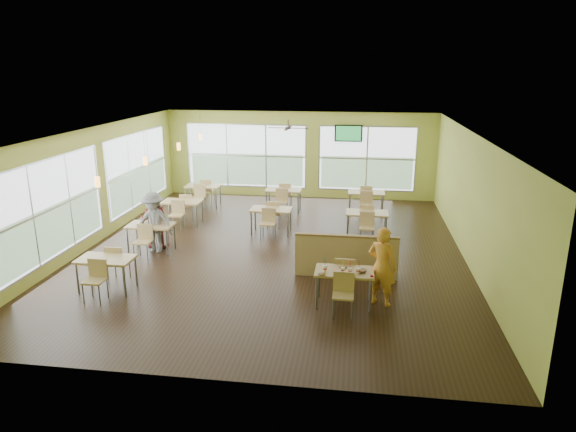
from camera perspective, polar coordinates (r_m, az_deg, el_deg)
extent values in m
plane|color=black|center=(13.87, -1.69, -3.84)|extent=(12.00, 12.00, 0.00)
plane|color=white|center=(13.12, -1.81, 9.40)|extent=(12.00, 12.00, 0.00)
cube|color=#C4C650|center=(19.23, 1.25, 6.79)|extent=(10.00, 0.04, 3.20)
cube|color=#C4C650|center=(7.85, -9.14, -7.76)|extent=(10.00, 0.04, 3.20)
cube|color=#C4C650|center=(15.06, -20.89, 3.04)|extent=(0.04, 12.00, 3.20)
cube|color=#C4C650|center=(13.52, 19.65, 1.75)|extent=(0.04, 12.00, 3.20)
cube|color=white|center=(13.40, -24.79, 0.73)|extent=(0.02, 4.50, 2.35)
cube|color=white|center=(17.69, -16.24, 5.06)|extent=(0.02, 4.50, 2.35)
cube|color=white|center=(19.55, -4.63, 6.67)|extent=(4.50, 0.02, 2.35)
cube|color=white|center=(19.10, 8.76, 6.31)|extent=(3.50, 0.02, 2.35)
cube|color=#B7BABC|center=(15.77, -19.49, -0.95)|extent=(0.04, 9.40, 0.05)
cube|color=#B7BABC|center=(19.42, 1.95, 3.11)|extent=(8.00, 0.04, 0.05)
cube|color=tan|center=(10.64, 6.29, -6.15)|extent=(1.20, 0.70, 0.04)
cube|color=brown|center=(10.65, 6.29, -6.27)|extent=(1.22, 0.71, 0.01)
cylinder|color=slate|center=(10.55, 3.21, -8.50)|extent=(0.05, 0.05, 0.71)
cylinder|color=slate|center=(10.53, 9.15, -8.75)|extent=(0.05, 0.05, 0.71)
cylinder|color=slate|center=(11.07, 3.47, -7.25)|extent=(0.05, 0.05, 0.71)
cylinder|color=slate|center=(11.05, 9.10, -7.48)|extent=(0.05, 0.05, 0.71)
cube|color=tan|center=(11.25, 6.34, -6.41)|extent=(0.42, 0.42, 0.04)
cube|color=tan|center=(11.35, 6.41, -5.01)|extent=(0.42, 0.04, 0.40)
cube|color=tan|center=(10.25, 6.14, -8.76)|extent=(0.42, 0.42, 0.04)
cube|color=tan|center=(9.98, 6.14, -8.08)|extent=(0.42, 0.04, 0.40)
cube|color=tan|center=(12.07, 6.48, -4.55)|extent=(2.40, 0.12, 1.00)
cube|color=brown|center=(11.90, 6.56, -2.21)|extent=(2.40, 0.14, 0.04)
cube|color=tan|center=(11.93, -19.61, -4.51)|extent=(1.20, 0.70, 0.04)
cube|color=brown|center=(11.94, -19.60, -4.63)|extent=(1.22, 0.71, 0.01)
cylinder|color=slate|center=(12.08, -22.36, -6.46)|extent=(0.05, 0.05, 0.71)
cylinder|color=slate|center=(11.59, -17.70, -6.94)|extent=(0.05, 0.05, 0.71)
cylinder|color=slate|center=(12.54, -21.06, -5.48)|extent=(0.05, 0.05, 0.71)
cylinder|color=slate|center=(12.07, -16.53, -5.89)|extent=(0.05, 0.05, 0.71)
cube|color=tan|center=(12.48, -18.36, -4.85)|extent=(0.42, 0.42, 0.04)
cube|color=tan|center=(12.56, -18.07, -3.61)|extent=(0.42, 0.04, 0.40)
cube|color=tan|center=(11.58, -20.71, -6.75)|extent=(0.42, 0.42, 0.04)
cube|color=tan|center=(11.35, -21.27, -6.08)|extent=(0.42, 0.04, 0.40)
cube|color=tan|center=(14.06, -15.04, -1.00)|extent=(1.20, 0.70, 0.04)
cube|color=brown|center=(14.07, -15.03, -1.09)|extent=(1.22, 0.71, 0.01)
cylinder|color=slate|center=(14.14, -17.39, -2.69)|extent=(0.05, 0.05, 0.71)
cylinder|color=slate|center=(13.72, -13.30, -2.95)|extent=(0.05, 0.05, 0.71)
cylinder|color=slate|center=(14.64, -16.45, -1.97)|extent=(0.05, 0.05, 0.71)
cylinder|color=slate|center=(14.23, -12.48, -2.19)|extent=(0.05, 0.05, 0.71)
cube|color=tan|center=(14.63, -14.14, -1.41)|extent=(0.42, 0.42, 0.04)
cube|color=tan|center=(14.73, -13.93, -0.37)|extent=(0.42, 0.04, 0.40)
cube|color=tan|center=(13.67, -15.83, -2.79)|extent=(0.42, 0.42, 0.04)
cube|color=tan|center=(13.43, -16.22, -2.16)|extent=(0.42, 0.04, 0.40)
cube|color=tan|center=(16.30, -11.70, 1.58)|extent=(1.20, 0.70, 0.04)
cube|color=brown|center=(16.30, -11.69, 1.50)|extent=(1.22, 0.71, 0.01)
cylinder|color=slate|center=(16.32, -13.74, 0.11)|extent=(0.05, 0.05, 0.71)
cylinder|color=slate|center=(15.96, -10.13, -0.04)|extent=(0.05, 0.05, 0.71)
cylinder|color=slate|center=(16.84, -13.03, 0.65)|extent=(0.05, 0.05, 0.71)
cylinder|color=slate|center=(16.49, -9.52, 0.52)|extent=(0.05, 0.05, 0.71)
cube|color=tan|center=(16.87, -11.03, 1.14)|extent=(0.42, 0.42, 0.04)
cube|color=tan|center=(16.99, -10.87, 2.02)|extent=(0.42, 0.04, 0.40)
cube|color=tan|center=(15.87, -12.29, 0.10)|extent=(0.42, 0.42, 0.04)
cube|color=tan|center=(15.64, -12.57, 0.68)|extent=(0.42, 0.04, 0.40)
cube|color=tan|center=(18.32, -9.44, 3.32)|extent=(1.20, 0.70, 0.04)
cube|color=brown|center=(18.33, -9.43, 3.24)|extent=(1.22, 0.71, 0.01)
cylinder|color=slate|center=(18.31, -11.26, 2.01)|extent=(0.05, 0.05, 0.71)
cylinder|color=slate|center=(17.99, -8.01, 1.91)|extent=(0.05, 0.05, 0.71)
cylinder|color=slate|center=(18.84, -10.70, 2.44)|extent=(0.05, 0.05, 0.71)
cylinder|color=slate|center=(18.53, -7.53, 2.35)|extent=(0.05, 0.05, 0.71)
cube|color=tan|center=(18.90, -8.91, 2.87)|extent=(0.42, 0.42, 0.04)
cube|color=tan|center=(19.03, -8.78, 3.64)|extent=(0.42, 0.04, 0.40)
cube|color=tan|center=(17.88, -9.91, 2.05)|extent=(0.42, 0.42, 0.04)
cube|color=tan|center=(17.65, -10.13, 2.59)|extent=(0.42, 0.04, 0.40)
cube|color=tan|center=(15.10, -1.89, 0.76)|extent=(1.20, 0.70, 0.04)
cube|color=brown|center=(15.11, -1.89, 0.66)|extent=(1.22, 0.71, 0.01)
cylinder|color=slate|center=(15.04, -4.10, -0.84)|extent=(0.05, 0.05, 0.71)
cylinder|color=slate|center=(14.86, -0.02, -1.01)|extent=(0.05, 0.05, 0.71)
cylinder|color=slate|center=(15.58, -3.66, -0.22)|extent=(0.05, 0.05, 0.71)
cylinder|color=slate|center=(15.40, 0.28, -0.38)|extent=(0.05, 0.05, 0.71)
cube|color=tan|center=(15.70, -1.55, 0.30)|extent=(0.42, 0.42, 0.04)
cube|color=tan|center=(15.82, -1.44, 1.26)|extent=(0.42, 0.04, 0.40)
cube|color=tan|center=(14.66, -2.25, -0.87)|extent=(0.42, 0.42, 0.04)
cube|color=tan|center=(14.42, -2.39, -0.25)|extent=(0.42, 0.04, 0.40)
cube|color=tan|center=(17.50, -0.51, 2.93)|extent=(1.20, 0.70, 0.04)
cube|color=brown|center=(17.50, -0.51, 2.85)|extent=(1.22, 0.71, 0.01)
cylinder|color=slate|center=(17.39, -2.40, 1.56)|extent=(0.05, 0.05, 0.71)
cylinder|color=slate|center=(17.24, 1.13, 1.44)|extent=(0.05, 0.05, 0.71)
cylinder|color=slate|center=(17.95, -2.08, 2.03)|extent=(0.05, 0.05, 0.71)
cylinder|color=slate|center=(17.80, 1.35, 1.91)|extent=(0.05, 0.05, 0.71)
cube|color=tan|center=(18.09, -0.25, 2.46)|extent=(0.42, 0.42, 0.04)
cube|color=tan|center=(18.22, -0.17, 3.28)|extent=(0.42, 0.04, 0.40)
cube|color=tan|center=(17.04, -0.78, 1.59)|extent=(0.42, 0.42, 0.04)
cube|color=tan|center=(16.80, -0.88, 2.15)|extent=(0.42, 0.04, 0.40)
cube|color=tan|center=(14.90, 8.78, 0.35)|extent=(1.20, 0.70, 0.04)
cube|color=brown|center=(14.91, 8.78, 0.26)|extent=(1.22, 0.71, 0.01)
cylinder|color=slate|center=(14.73, 6.63, -1.28)|extent=(0.05, 0.05, 0.71)
cylinder|color=slate|center=(14.75, 10.82, -1.44)|extent=(0.05, 0.05, 0.71)
cylinder|color=slate|center=(15.28, 6.69, -0.63)|extent=(0.05, 0.05, 0.71)
cylinder|color=slate|center=(15.30, 10.73, -0.78)|extent=(0.05, 0.05, 0.71)
cube|color=tan|center=(15.51, 8.72, -0.09)|extent=(0.42, 0.42, 0.04)
cube|color=tan|center=(15.63, 8.75, 0.88)|extent=(0.42, 0.04, 0.40)
cube|color=tan|center=(14.45, 8.75, -1.31)|extent=(0.42, 0.42, 0.04)
cube|color=tan|center=(14.21, 8.80, -0.69)|extent=(0.42, 0.04, 0.40)
cube|color=tan|center=(17.32, 8.71, 2.60)|extent=(1.20, 0.70, 0.04)
cube|color=brown|center=(17.32, 8.70, 2.52)|extent=(1.22, 0.71, 0.01)
cylinder|color=slate|center=(17.13, 6.85, 1.22)|extent=(0.05, 0.05, 0.71)
cylinder|color=slate|center=(17.15, 10.46, 1.08)|extent=(0.05, 0.05, 0.71)
cylinder|color=slate|center=(17.69, 6.90, 1.71)|extent=(0.05, 0.05, 0.71)
cylinder|color=slate|center=(17.71, 10.39, 1.57)|extent=(0.05, 0.05, 0.71)
cube|color=tan|center=(17.92, 8.65, 2.14)|extent=(0.42, 0.42, 0.04)
cube|color=tan|center=(18.05, 8.68, 2.96)|extent=(0.42, 0.04, 0.40)
cube|color=tan|center=(16.85, 8.68, 1.24)|extent=(0.42, 0.42, 0.04)
cube|color=tan|center=(16.61, 8.72, 1.80)|extent=(0.42, 0.04, 0.40)
cylinder|color=#2D2119|center=(11.38, -20.62, 5.52)|extent=(0.01, 0.01, 0.70)
cylinder|color=orange|center=(11.46, -20.43, 3.56)|extent=(0.11, 0.11, 0.22)
cylinder|color=#2D2119|center=(13.60, -15.69, 7.56)|extent=(0.01, 0.01, 0.70)
cylinder|color=orange|center=(13.67, -15.56, 5.91)|extent=(0.11, 0.11, 0.22)
cylinder|color=#2D2119|center=(15.91, -12.14, 8.99)|extent=(0.01, 0.01, 0.70)
cylinder|color=orange|center=(15.96, -12.05, 7.57)|extent=(0.11, 0.11, 0.22)
cylinder|color=#2D2119|center=(17.98, -9.75, 9.92)|extent=(0.01, 0.01, 0.70)
cylinder|color=orange|center=(18.02, -9.69, 8.66)|extent=(0.11, 0.11, 0.22)
cylinder|color=#2D2119|center=(16.08, 0.02, 10.25)|extent=(0.03, 0.03, 0.24)
cylinder|color=#2D2119|center=(16.09, 0.02, 9.75)|extent=(0.16, 0.16, 0.06)
cube|color=#2D2119|center=(16.05, 1.27, 9.73)|extent=(0.55, 0.10, 0.01)
cube|color=#2D2119|center=(16.44, 0.19, 9.89)|extent=(0.10, 0.55, 0.01)
cube|color=#2D2119|center=(16.15, -1.23, 9.77)|extent=(0.55, 0.10, 0.01)
cube|color=#2D2119|center=(15.75, -0.16, 9.61)|extent=(0.10, 0.55, 0.01)
cube|color=black|center=(18.89, 6.74, 9.11)|extent=(1.00, 0.06, 0.60)
cube|color=green|center=(18.85, 6.73, 9.10)|extent=(0.90, 0.01, 0.52)
imported|color=orange|center=(10.71, 10.40, -5.53)|extent=(0.73, 0.62, 1.69)
imported|color=maroon|center=(14.36, -14.67, -0.40)|extent=(0.80, 0.65, 1.56)
imported|color=slate|center=(13.99, -14.67, -0.68)|extent=(1.10, 0.69, 1.64)
cone|color=white|center=(10.53, 4.12, -5.86)|extent=(0.09, 0.09, 0.12)
cylinder|color=red|center=(10.52, 4.12, -5.85)|extent=(0.09, 0.09, 0.04)
cylinder|color=white|center=(10.50, 4.13, -5.52)|extent=(0.10, 0.10, 0.01)
cylinder|color=blue|center=(10.46, 4.14, -4.98)|extent=(0.02, 0.06, 0.22)
cone|color=white|center=(10.50, 6.11, -6.01)|extent=(0.08, 0.08, 0.11)
cylinder|color=red|center=(10.50, 6.11, -6.00)|extent=(0.07, 0.07, 0.03)
cylinder|color=white|center=(10.48, 6.12, -5.72)|extent=(0.08, 0.08, 0.01)
cylinder|color=yellow|center=(10.45, 6.13, -5.25)|extent=(0.02, 0.05, 0.19)
cone|color=white|center=(10.48, 6.90, -6.08)|extent=(0.08, 0.08, 0.11)
cylinder|color=red|center=(10.48, 6.90, -6.07)|extent=(0.08, 0.08, 0.03)
cylinder|color=white|center=(10.46, 6.91, -5.78)|extent=(0.08, 0.08, 0.01)
cylinder|color=red|center=(10.43, 6.93, -5.31)|extent=(0.03, 0.05, 0.20)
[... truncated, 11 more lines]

